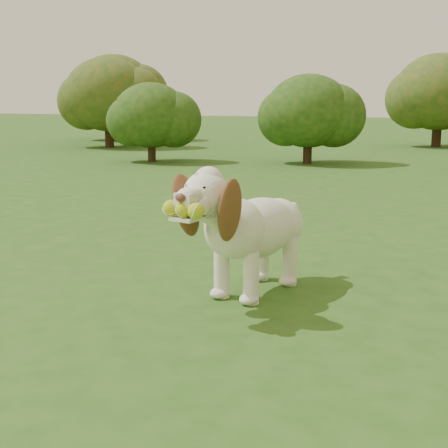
% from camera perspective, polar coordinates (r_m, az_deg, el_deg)
% --- Properties ---
extents(ground, '(80.00, 80.00, 0.00)m').
position_cam_1_polar(ground, '(3.66, -6.99, -6.53)').
color(ground, '#254E16').
rests_on(ground, ground).
extents(dog, '(0.54, 1.20, 0.78)m').
position_cam_1_polar(dog, '(3.55, 2.23, -0.06)').
color(dog, white).
rests_on(dog, ground).
extents(shrub_a, '(1.39, 1.39, 1.44)m').
position_cam_1_polar(shrub_a, '(11.61, -6.69, 9.84)').
color(shrub_a, '#382314').
rests_on(shrub_a, ground).
extents(shrub_e, '(2.06, 2.06, 2.13)m').
position_cam_1_polar(shrub_e, '(15.44, -10.57, 11.56)').
color(shrub_e, '#382314').
rests_on(shrub_e, ground).
extents(shrub_b, '(1.53, 1.53, 1.58)m').
position_cam_1_polar(shrub_b, '(11.32, 7.73, 10.20)').
color(shrub_b, '#382314').
rests_on(shrub_b, ground).
extents(shrub_i, '(2.16, 2.16, 2.24)m').
position_cam_1_polar(shrub_i, '(16.18, 19.09, 11.34)').
color(shrub_i, '#382314').
rests_on(shrub_i, ground).
extents(shrub_g, '(2.32, 2.32, 2.40)m').
position_cam_1_polar(shrub_g, '(18.30, -10.02, 11.99)').
color(shrub_g, '#382314').
rests_on(shrub_g, ground).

